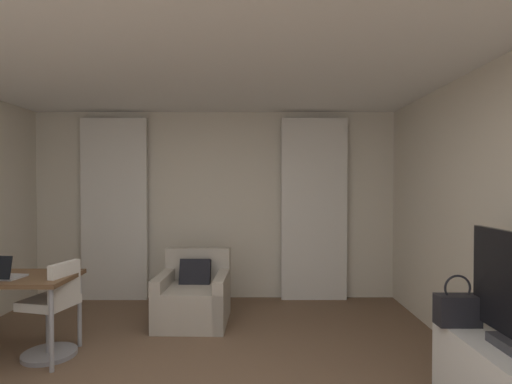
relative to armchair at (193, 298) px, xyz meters
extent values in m
cube|color=beige|center=(0.14, 1.03, 1.02)|extent=(5.12, 0.06, 2.60)
cube|color=white|center=(0.14, -2.00, 2.35)|extent=(5.12, 6.12, 0.06)
cube|color=silver|center=(-1.23, 0.90, 0.97)|extent=(0.90, 0.06, 2.50)
cube|color=silver|center=(1.52, 0.90, 0.97)|extent=(0.90, 0.06, 2.50)
cube|color=#B2A899|center=(0.00, -0.04, -0.06)|extent=(0.80, 0.85, 0.43)
cube|color=#B2A899|center=(0.01, 0.31, 0.34)|extent=(0.79, 0.16, 0.38)
cube|color=#B2A899|center=(0.33, -0.04, 0.01)|extent=(0.14, 0.83, 0.57)
cube|color=#B2A899|center=(-0.33, -0.03, 0.01)|extent=(0.14, 0.83, 0.57)
cube|color=black|center=(0.00, 0.09, 0.25)|extent=(0.37, 0.21, 0.37)
cube|color=brown|center=(-1.61, -0.96, 0.46)|extent=(1.28, 0.64, 0.04)
cylinder|color=#99999E|center=(-1.01, -0.69, 0.08)|extent=(0.04, 0.04, 0.71)
cylinder|color=#99999E|center=(-1.01, -1.23, 0.08)|extent=(0.04, 0.04, 0.71)
cylinder|color=gray|center=(-1.19, -0.92, -0.05)|extent=(0.06, 0.06, 0.46)
cylinder|color=gray|center=(-1.19, -0.92, -0.26)|extent=(0.48, 0.48, 0.04)
cube|color=silver|center=(-1.19, -0.92, 0.22)|extent=(0.48, 0.48, 0.08)
cube|color=silver|center=(-1.03, -0.96, 0.43)|extent=(0.14, 0.36, 0.34)
cube|color=#ADADB2|center=(-1.54, -1.04, 0.48)|extent=(0.35, 0.26, 0.02)
cube|color=black|center=(2.18, -1.72, 0.40)|extent=(0.30, 0.14, 0.22)
torus|color=black|center=(2.18, -1.72, 0.56)|extent=(0.20, 0.02, 0.20)
camera|label=1|loc=(0.72, -4.59, 1.31)|focal=28.05mm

